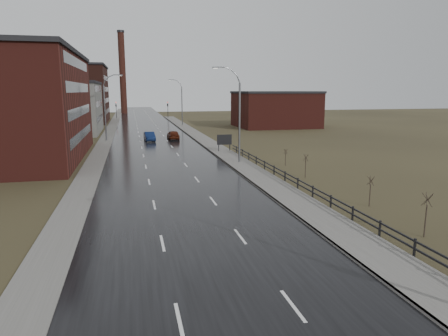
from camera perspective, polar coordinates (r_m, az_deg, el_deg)
road at (r=70.36m, az=-9.99°, el=3.82°), size 14.00×300.00×0.06m
sidewalk_right at (r=47.19m, az=2.27°, el=0.58°), size 3.20×180.00×0.18m
curb_right at (r=46.81m, az=0.48°, el=0.51°), size 0.16×180.00×0.18m
sidewalk_left at (r=70.40m, az=-16.68°, el=3.55°), size 2.40×260.00×0.12m
warehouse_mid at (r=88.95m, az=-22.56°, el=8.00°), size 16.32×20.40×10.50m
warehouse_far at (r=119.30m, az=-22.75°, el=9.73°), size 26.52×24.48×15.50m
building_right at (r=97.96m, az=7.31°, el=8.35°), size 18.36×16.32×8.50m
smokestack at (r=159.91m, az=-14.30°, el=13.12°), size 2.70×2.70×30.70m
streetlight_right_mid at (r=47.44m, az=1.89°, el=7.64°), size 3.36×0.28×11.35m
streetlight_left at (r=71.90m, az=-16.44°, el=8.33°), size 3.36×0.28×11.35m
streetlight_right_far at (r=100.53m, az=-6.20°, el=9.34°), size 3.36×0.28×11.35m
guardrail at (r=32.35m, az=13.10°, el=-3.42°), size 0.10×53.05×1.10m
shrub_c at (r=26.58m, az=26.91°, el=-5.86°), size 0.64×0.67×2.71m
shrub_d at (r=31.92m, az=20.16°, el=-3.04°), size 0.55×0.58×2.32m
shrub_e at (r=40.78m, az=11.58°, el=0.39°), size 0.56×0.59×2.38m
shrub_f at (r=47.04m, az=8.79°, el=1.59°), size 0.47×0.49×1.94m
billboard at (r=56.84m, az=0.04°, el=4.00°), size 2.14×0.17×2.50m
traffic_light_left at (r=129.87m, az=-15.18°, el=8.83°), size 0.58×2.73×5.30m
traffic_light_right at (r=130.33m, az=-8.05°, el=9.11°), size 0.58×2.73×5.30m
car_near at (r=70.59m, az=-10.59°, el=4.42°), size 1.94×4.78×1.54m
car_far at (r=72.08m, az=-7.26°, el=4.69°), size 2.00×4.82×1.63m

